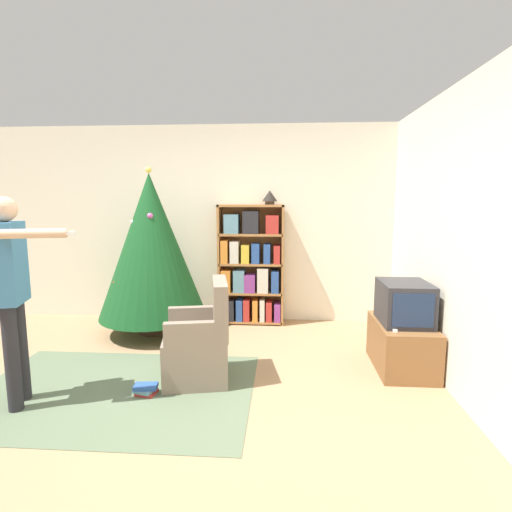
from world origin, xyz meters
TOP-DOWN VIEW (x-y plane):
  - ground_plane at (0.00, 0.00)m, footprint 14.00×14.00m
  - wall_back at (0.00, 2.25)m, footprint 8.00×0.10m
  - wall_right at (2.29, 0.00)m, footprint 0.10×8.00m
  - area_rug at (-0.63, 0.03)m, footprint 2.38×1.64m
  - bookshelf at (0.39, 2.03)m, footprint 0.86×0.29m
  - tv_stand at (1.97, 0.69)m, footprint 0.51×0.81m
  - television at (1.97, 0.68)m, footprint 0.44×0.55m
  - game_remote at (1.82, 0.44)m, footprint 0.04×0.12m
  - christmas_tree at (-0.77, 1.55)m, footprint 1.28×1.28m
  - armchair at (0.07, 0.31)m, footprint 0.67×0.66m
  - standing_person at (-1.28, -0.24)m, footprint 0.70×0.45m
  - table_lamp at (0.63, 2.03)m, footprint 0.20×0.20m
  - book_pile_near_tree at (-0.28, 1.10)m, footprint 0.22×0.19m
  - book_pile_by_chair at (-0.33, -0.01)m, footprint 0.20×0.18m

SIDE VIEW (x-z plane):
  - ground_plane at x=0.00m, z-range 0.00..0.00m
  - area_rug at x=-0.63m, z-range 0.00..0.01m
  - book_pile_by_chair at x=-0.33m, z-range 0.00..0.09m
  - book_pile_near_tree at x=-0.28m, z-range 0.00..0.12m
  - tv_stand at x=1.97m, z-range 0.00..0.46m
  - armchair at x=0.07m, z-range -0.14..0.78m
  - game_remote at x=1.82m, z-range 0.46..0.48m
  - television at x=1.97m, z-range 0.46..0.86m
  - bookshelf at x=0.39m, z-range -0.04..1.53m
  - standing_person at x=-1.28m, z-range 0.16..1.82m
  - christmas_tree at x=-0.77m, z-range 0.07..2.08m
  - wall_back at x=0.00m, z-range 0.00..2.60m
  - wall_right at x=2.29m, z-range 0.00..2.60m
  - table_lamp at x=0.63m, z-range 1.58..1.76m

